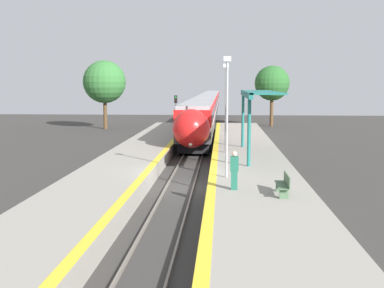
{
  "coord_description": "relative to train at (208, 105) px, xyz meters",
  "views": [
    {
      "loc": [
        2.23,
        -25.14,
        5.55
      ],
      "look_at": [
        0.55,
        1.37,
        2.2
      ],
      "focal_mm": 45.0,
      "sensor_mm": 36.0,
      "label": 1
    }
  ],
  "objects": [
    {
      "name": "ground_plane",
      "position": [
        0.0,
        -47.98,
        -2.23
      ],
      "size": [
        120.0,
        120.0,
        0.0
      ],
      "primitive_type": "plane",
      "color": "#383533"
    },
    {
      "name": "rail_left",
      "position": [
        -0.72,
        -47.98,
        -2.16
      ],
      "size": [
        0.08,
        90.0,
        0.15
      ],
      "primitive_type": "cube",
      "color": "slate",
      "rests_on": "ground_plane"
    },
    {
      "name": "rail_right",
      "position": [
        0.72,
        -47.98,
        -2.16
      ],
      "size": [
        0.08,
        90.0,
        0.15
      ],
      "primitive_type": "cube",
      "color": "slate",
      "rests_on": "ground_plane"
    },
    {
      "name": "train",
      "position": [
        0.0,
        0.0,
        0.0
      ],
      "size": [
        2.83,
        80.36,
        3.9
      ],
      "color": "black",
      "rests_on": "ground_plane"
    },
    {
      "name": "platform_right",
      "position": [
        3.9,
        -47.98,
        -1.78
      ],
      "size": [
        4.69,
        64.0,
        0.91
      ],
      "color": "gray",
      "rests_on": "ground_plane"
    },
    {
      "name": "platform_left",
      "position": [
        -3.6,
        -47.98,
        -1.78
      ],
      "size": [
        4.09,
        64.0,
        0.91
      ],
      "color": "gray",
      "rests_on": "ground_plane"
    },
    {
      "name": "platform_bench",
      "position": [
        4.82,
        -53.24,
        -0.85
      ],
      "size": [
        0.44,
        1.78,
        0.89
      ],
      "color": "#4C6B4C",
      "rests_on": "platform_right"
    },
    {
      "name": "person_waiting",
      "position": [
        2.77,
        -52.31,
        -0.44
      ],
      "size": [
        0.36,
        0.22,
        1.71
      ],
      "color": "#1E604C",
      "rests_on": "platform_right"
    },
    {
      "name": "railway_signal",
      "position": [
        -2.2,
        -27.59,
        0.47
      ],
      "size": [
        0.28,
        0.28,
        4.43
      ],
      "color": "#59595E",
      "rests_on": "ground_plane"
    },
    {
      "name": "lamppost_near",
      "position": [
        2.44,
        -49.53,
        2.04
      ],
      "size": [
        0.36,
        0.2,
        5.94
      ],
      "color": "#9E9EA3",
      "rests_on": "platform_right"
    },
    {
      "name": "lamppost_mid",
      "position": [
        2.44,
        -40.74,
        2.04
      ],
      "size": [
        0.36,
        0.2,
        5.94
      ],
      "color": "#9E9EA3",
      "rests_on": "platform_right"
    },
    {
      "name": "station_canopy",
      "position": [
        4.3,
        -41.97,
        2.55
      ],
      "size": [
        2.02,
        11.35,
        4.16
      ],
      "color": "#1E6B66",
      "rests_on": "platform_right"
    },
    {
      "name": "background_tree_left",
      "position": [
        -12.16,
        -14.89,
        3.5
      ],
      "size": [
        5.19,
        5.19,
        8.35
      ],
      "color": "brown",
      "rests_on": "ground_plane"
    },
    {
      "name": "background_tree_right",
      "position": [
        8.59,
        -10.14,
        3.33
      ],
      "size": [
        4.5,
        4.5,
        7.84
      ],
      "color": "brown",
      "rests_on": "ground_plane"
    }
  ]
}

